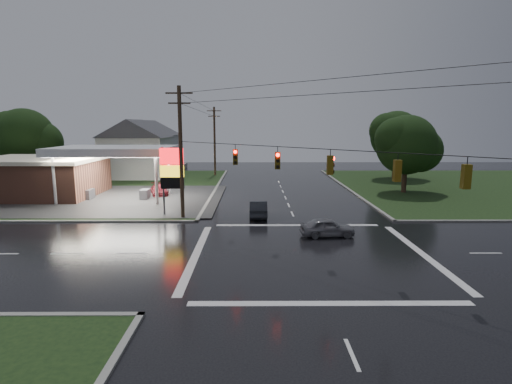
{
  "coord_description": "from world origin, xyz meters",
  "views": [
    {
      "loc": [
        -3.4,
        -23.73,
        7.92
      ],
      "look_at": [
        -3.28,
        5.12,
        3.0
      ],
      "focal_mm": 28.0,
      "sensor_mm": 36.0,
      "label": 1
    }
  ],
  "objects_px": {
    "house_far": "(151,144)",
    "tree_ne_near": "(408,145)",
    "car_north": "(258,209)",
    "car_crossing": "(327,227)",
    "gas_station": "(51,174)",
    "tree_nw_behind": "(26,137)",
    "utility_pole_n": "(215,140)",
    "utility_pole_nw": "(181,151)",
    "car_pump": "(159,190)",
    "tree_ne_far": "(397,136)",
    "house_near": "(137,148)",
    "pylon_sign": "(172,170)"
  },
  "relations": [
    {
      "from": "house_near",
      "to": "house_far",
      "type": "distance_m",
      "value": 12.04
    },
    {
      "from": "house_near",
      "to": "car_north",
      "type": "bearing_deg",
      "value": -55.42
    },
    {
      "from": "house_near",
      "to": "pylon_sign",
      "type": "bearing_deg",
      "value": -67.72
    },
    {
      "from": "tree_nw_behind",
      "to": "car_pump",
      "type": "height_order",
      "value": "tree_nw_behind"
    },
    {
      "from": "utility_pole_n",
      "to": "house_near",
      "type": "bearing_deg",
      "value": -170.09
    },
    {
      "from": "tree_ne_far",
      "to": "car_crossing",
      "type": "bearing_deg",
      "value": -116.97
    },
    {
      "from": "house_near",
      "to": "house_far",
      "type": "bearing_deg",
      "value": 94.76
    },
    {
      "from": "tree_nw_behind",
      "to": "tree_ne_far",
      "type": "xyz_separation_m",
      "value": [
        50.99,
        4.0,
        -0.0
      ]
    },
    {
      "from": "pylon_sign",
      "to": "car_pump",
      "type": "xyz_separation_m",
      "value": [
        -3.66,
        10.25,
        -3.41
      ]
    },
    {
      "from": "gas_station",
      "to": "tree_nw_behind",
      "type": "bearing_deg",
      "value": 128.42
    },
    {
      "from": "gas_station",
      "to": "house_near",
      "type": "distance_m",
      "value": 17.07
    },
    {
      "from": "tree_nw_behind",
      "to": "tree_ne_far",
      "type": "distance_m",
      "value": 51.15
    },
    {
      "from": "car_pump",
      "to": "utility_pole_nw",
      "type": "bearing_deg",
      "value": -85.85
    },
    {
      "from": "tree_nw_behind",
      "to": "tree_ne_far",
      "type": "bearing_deg",
      "value": 4.49
    },
    {
      "from": "car_north",
      "to": "car_crossing",
      "type": "relative_size",
      "value": 1.1
    },
    {
      "from": "house_near",
      "to": "tree_nw_behind",
      "type": "bearing_deg",
      "value": -155.02
    },
    {
      "from": "gas_station",
      "to": "tree_ne_far",
      "type": "height_order",
      "value": "tree_ne_far"
    },
    {
      "from": "utility_pole_n",
      "to": "car_pump",
      "type": "bearing_deg",
      "value": -105.1
    },
    {
      "from": "car_crossing",
      "to": "car_pump",
      "type": "distance_m",
      "value": 23.25
    },
    {
      "from": "tree_nw_behind",
      "to": "tree_ne_far",
      "type": "relative_size",
      "value": 1.02
    },
    {
      "from": "house_near",
      "to": "tree_nw_behind",
      "type": "relative_size",
      "value": 1.1
    },
    {
      "from": "utility_pole_nw",
      "to": "utility_pole_n",
      "type": "bearing_deg",
      "value": 90.0
    },
    {
      "from": "utility_pole_nw",
      "to": "car_north",
      "type": "height_order",
      "value": "utility_pole_nw"
    },
    {
      "from": "tree_nw_behind",
      "to": "car_crossing",
      "type": "height_order",
      "value": "tree_nw_behind"
    },
    {
      "from": "pylon_sign",
      "to": "house_near",
      "type": "distance_m",
      "value": 27.56
    },
    {
      "from": "utility_pole_n",
      "to": "gas_station",
      "type": "bearing_deg",
      "value": -131.47
    },
    {
      "from": "house_near",
      "to": "tree_ne_far",
      "type": "xyz_separation_m",
      "value": [
        38.1,
        -2.01,
        1.77
      ]
    },
    {
      "from": "gas_station",
      "to": "tree_nw_behind",
      "type": "xyz_separation_m",
      "value": [
        -8.17,
        10.29,
        3.63
      ]
    },
    {
      "from": "utility_pole_n",
      "to": "tree_ne_far",
      "type": "relative_size",
      "value": 1.07
    },
    {
      "from": "utility_pole_nw",
      "to": "car_north",
      "type": "distance_m",
      "value": 8.19
    },
    {
      "from": "utility_pole_n",
      "to": "car_north",
      "type": "distance_m",
      "value": 29.09
    },
    {
      "from": "tree_nw_behind",
      "to": "tree_ne_near",
      "type": "xyz_separation_m",
      "value": [
        47.98,
        -8.0,
        -0.62
      ]
    },
    {
      "from": "house_far",
      "to": "tree_nw_behind",
      "type": "distance_m",
      "value": 21.65
    },
    {
      "from": "utility_pole_nw",
      "to": "house_near",
      "type": "height_order",
      "value": "utility_pole_nw"
    },
    {
      "from": "tree_ne_near",
      "to": "car_north",
      "type": "xyz_separation_m",
      "value": [
        -17.19,
        -11.95,
        -4.86
      ]
    },
    {
      "from": "house_far",
      "to": "tree_ne_near",
      "type": "height_order",
      "value": "tree_ne_near"
    },
    {
      "from": "tree_ne_near",
      "to": "car_crossing",
      "type": "xyz_separation_m",
      "value": [
        -12.33,
        -18.14,
        -4.9
      ]
    },
    {
      "from": "utility_pole_nw",
      "to": "house_far",
      "type": "distance_m",
      "value": 40.48
    },
    {
      "from": "pylon_sign",
      "to": "house_far",
      "type": "xyz_separation_m",
      "value": [
        -11.45,
        37.5,
        0.39
      ]
    },
    {
      "from": "house_near",
      "to": "car_north",
      "type": "height_order",
      "value": "house_near"
    },
    {
      "from": "house_far",
      "to": "car_north",
      "type": "distance_m",
      "value": 42.57
    },
    {
      "from": "utility_pole_nw",
      "to": "car_crossing",
      "type": "xyz_separation_m",
      "value": [
        11.32,
        -5.65,
        -5.06
      ]
    },
    {
      "from": "tree_ne_near",
      "to": "tree_nw_behind",
      "type": "bearing_deg",
      "value": 170.53
    },
    {
      "from": "tree_ne_near",
      "to": "gas_station",
      "type": "bearing_deg",
      "value": -176.7
    },
    {
      "from": "house_far",
      "to": "tree_nw_behind",
      "type": "bearing_deg",
      "value": -123.44
    },
    {
      "from": "pylon_sign",
      "to": "car_crossing",
      "type": "height_order",
      "value": "pylon_sign"
    },
    {
      "from": "car_north",
      "to": "tree_ne_near",
      "type": "bearing_deg",
      "value": -145.22
    },
    {
      "from": "gas_station",
      "to": "house_near",
      "type": "height_order",
      "value": "house_near"
    },
    {
      "from": "utility_pole_n",
      "to": "tree_nw_behind",
      "type": "relative_size",
      "value": 1.05
    },
    {
      "from": "car_crossing",
      "to": "tree_ne_far",
      "type": "bearing_deg",
      "value": -31.43
    }
  ]
}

